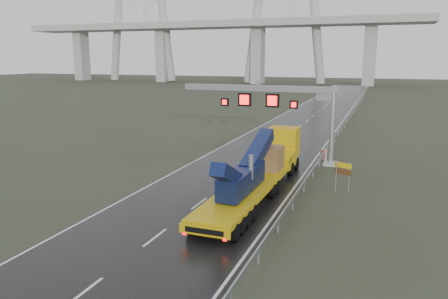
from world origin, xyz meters
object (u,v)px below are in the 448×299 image
at_px(heavy_haul_truck, 263,166).
at_px(striped_barrier, 323,155).
at_px(sign_gantry, 280,102).
at_px(exit_sign_pair, 343,171).

height_order(heavy_haul_truck, striped_barrier, heavy_haul_truck).
relative_size(sign_gantry, heavy_haul_truck, 0.79).
relative_size(heavy_haul_truck, striped_barrier, 18.61).
xyz_separation_m(exit_sign_pair, striped_barrier, (-2.68, 10.00, -1.06)).
bearing_deg(striped_barrier, heavy_haul_truck, -100.32).
bearing_deg(exit_sign_pair, heavy_haul_truck, -145.64).
distance_m(heavy_haul_truck, exit_sign_pair, 5.76).
height_order(sign_gantry, exit_sign_pair, sign_gantry).
relative_size(sign_gantry, exit_sign_pair, 6.67).
height_order(sign_gantry, heavy_haul_truck, sign_gantry).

